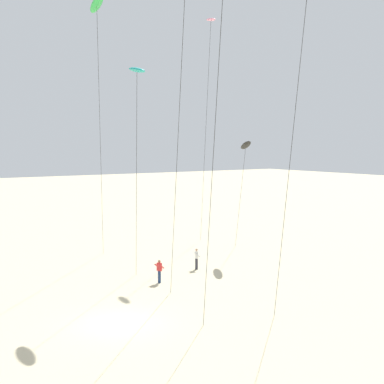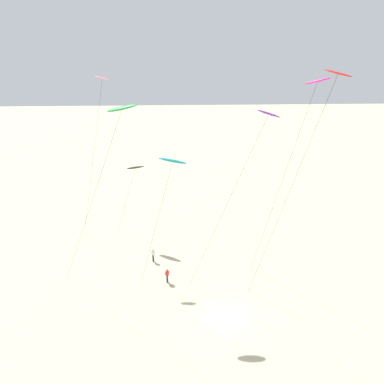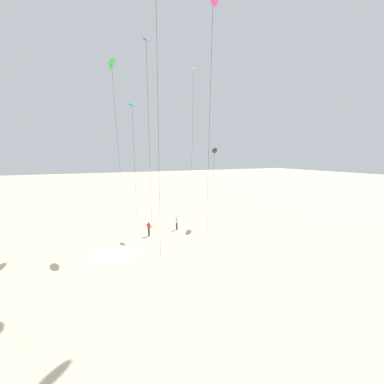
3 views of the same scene
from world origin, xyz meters
name	(u,v)px [view 3 (image 3 of 3)]	position (x,y,z in m)	size (l,w,h in m)	color
ground_plane	(113,255)	(0.00, 0.00, 0.00)	(260.00, 260.00, 0.00)	beige
kite_purple	(146,47)	(3.08, 2.43, 18.58)	(7.66, 3.49, 19.58)	purple
kite_pink	(193,74)	(-12.92, 15.37, 20.29)	(5.52, 2.49, 21.30)	pink
kite_green	(112,66)	(-9.21, 2.91, 19.40)	(9.36, 4.21, 20.12)	green
kite_teal	(132,106)	(-5.00, 3.83, 14.53)	(5.13, 2.29, 15.08)	teal
kite_magenta	(213,1)	(8.38, 5.85, 21.14)	(5.72, 3.08, 21.92)	#D8339E
kite_black	(215,151)	(-9.82, 17.03, 9.71)	(4.50, 2.35, 10.26)	black
kite_flyer_nearest	(177,223)	(-7.56, 10.25, 0.89)	(0.70, 0.68, 1.67)	#33333D
kite_flyer_middle	(149,228)	(-5.80, 5.86, 0.89)	(0.69, 0.68, 1.67)	navy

